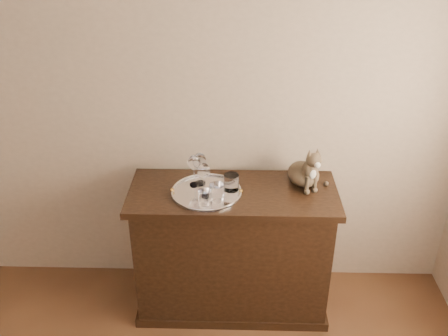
{
  "coord_description": "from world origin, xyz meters",
  "views": [
    {
      "loc": [
        0.61,
        -0.49,
        2.34
      ],
      "look_at": [
        0.55,
        1.95,
        0.99
      ],
      "focal_mm": 40.0,
      "sensor_mm": 36.0,
      "label": 1
    }
  ],
  "objects_px": {
    "wine_glass_b": "(200,168)",
    "wine_glass_a": "(194,170)",
    "wine_glass_d": "(204,179)",
    "tumbler_a": "(217,192)",
    "cat": "(304,164)",
    "tumbler_b": "(205,197)",
    "sideboard": "(232,250)",
    "tumbler_c": "(231,182)",
    "tray": "(207,193)"
  },
  "relations": [
    {
      "from": "sideboard",
      "to": "wine_glass_d",
      "type": "relative_size",
      "value": 6.24
    },
    {
      "from": "sideboard",
      "to": "tumbler_c",
      "type": "xyz_separation_m",
      "value": [
        -0.01,
        0.0,
        0.48
      ]
    },
    {
      "from": "wine_glass_d",
      "to": "tumbler_a",
      "type": "xyz_separation_m",
      "value": [
        0.08,
        -0.06,
        -0.05
      ]
    },
    {
      "from": "wine_glass_d",
      "to": "tumbler_c",
      "type": "relative_size",
      "value": 2.0
    },
    {
      "from": "wine_glass_b",
      "to": "tumbler_b",
      "type": "relative_size",
      "value": 2.43
    },
    {
      "from": "wine_glass_a",
      "to": "tumbler_a",
      "type": "relative_size",
      "value": 2.03
    },
    {
      "from": "wine_glass_b",
      "to": "tumbler_b",
      "type": "height_order",
      "value": "wine_glass_b"
    },
    {
      "from": "wine_glass_b",
      "to": "tumbler_a",
      "type": "xyz_separation_m",
      "value": [
        0.11,
        -0.17,
        -0.05
      ]
    },
    {
      "from": "wine_glass_d",
      "to": "tumbler_c",
      "type": "bearing_deg",
      "value": 16.58
    },
    {
      "from": "wine_glass_b",
      "to": "wine_glass_a",
      "type": "bearing_deg",
      "value": -148.87
    },
    {
      "from": "tumbler_b",
      "to": "cat",
      "type": "xyz_separation_m",
      "value": [
        0.56,
        0.24,
        0.09
      ]
    },
    {
      "from": "wine_glass_a",
      "to": "tumbler_b",
      "type": "distance_m",
      "value": 0.22
    },
    {
      "from": "tray",
      "to": "cat",
      "type": "bearing_deg",
      "value": 12.13
    },
    {
      "from": "tray",
      "to": "tumbler_b",
      "type": "xyz_separation_m",
      "value": [
        -0.0,
        -0.12,
        0.04
      ]
    },
    {
      "from": "tray",
      "to": "tumbler_c",
      "type": "distance_m",
      "value": 0.15
    },
    {
      "from": "sideboard",
      "to": "wine_glass_b",
      "type": "relative_size",
      "value": 6.11
    },
    {
      "from": "tumbler_b",
      "to": "cat",
      "type": "bearing_deg",
      "value": 22.9
    },
    {
      "from": "tray",
      "to": "cat",
      "type": "xyz_separation_m",
      "value": [
        0.55,
        0.12,
        0.13
      ]
    },
    {
      "from": "tray",
      "to": "wine_glass_b",
      "type": "distance_m",
      "value": 0.15
    },
    {
      "from": "wine_glass_a",
      "to": "wine_glass_d",
      "type": "distance_m",
      "value": 0.11
    },
    {
      "from": "tray",
      "to": "wine_glass_a",
      "type": "relative_size",
      "value": 2.1
    },
    {
      "from": "sideboard",
      "to": "tray",
      "type": "relative_size",
      "value": 3.0
    },
    {
      "from": "wine_glass_d",
      "to": "cat",
      "type": "bearing_deg",
      "value": 13.14
    },
    {
      "from": "tumbler_a",
      "to": "cat",
      "type": "relative_size",
      "value": 0.35
    },
    {
      "from": "wine_glass_d",
      "to": "cat",
      "type": "xyz_separation_m",
      "value": [
        0.57,
        0.13,
        0.03
      ]
    },
    {
      "from": "wine_glass_b",
      "to": "wine_glass_d",
      "type": "distance_m",
      "value": 0.12
    },
    {
      "from": "wine_glass_b",
      "to": "cat",
      "type": "xyz_separation_m",
      "value": [
        0.6,
        0.02,
        0.03
      ]
    },
    {
      "from": "sideboard",
      "to": "wine_glass_d",
      "type": "bearing_deg",
      "value": -165.09
    },
    {
      "from": "wine_glass_d",
      "to": "tumbler_c",
      "type": "xyz_separation_m",
      "value": [
        0.15,
        0.05,
        -0.05
      ]
    },
    {
      "from": "tumbler_c",
      "to": "wine_glass_d",
      "type": "bearing_deg",
      "value": -163.42
    },
    {
      "from": "wine_glass_b",
      "to": "cat",
      "type": "relative_size",
      "value": 0.73
    },
    {
      "from": "wine_glass_d",
      "to": "tumbler_a",
      "type": "bearing_deg",
      "value": -38.68
    },
    {
      "from": "sideboard",
      "to": "wine_glass_a",
      "type": "relative_size",
      "value": 6.3
    },
    {
      "from": "wine_glass_a",
      "to": "wine_glass_b",
      "type": "distance_m",
      "value": 0.04
    },
    {
      "from": "tray",
      "to": "wine_glass_b",
      "type": "bearing_deg",
      "value": 113.71
    },
    {
      "from": "wine_glass_a",
      "to": "tumbler_a",
      "type": "xyz_separation_m",
      "value": [
        0.14,
        -0.15,
        -0.05
      ]
    },
    {
      "from": "tumbler_a",
      "to": "tumbler_b",
      "type": "height_order",
      "value": "tumbler_a"
    },
    {
      "from": "tray",
      "to": "wine_glass_d",
      "type": "height_order",
      "value": "wine_glass_d"
    },
    {
      "from": "tray",
      "to": "tumbler_b",
      "type": "distance_m",
      "value": 0.12
    },
    {
      "from": "wine_glass_b",
      "to": "tumbler_c",
      "type": "distance_m",
      "value": 0.2
    },
    {
      "from": "wine_glass_b",
      "to": "tumbler_c",
      "type": "relative_size",
      "value": 2.05
    },
    {
      "from": "tumbler_b",
      "to": "wine_glass_a",
      "type": "bearing_deg",
      "value": 109.88
    },
    {
      "from": "tumbler_b",
      "to": "cat",
      "type": "relative_size",
      "value": 0.3
    },
    {
      "from": "tumbler_a",
      "to": "wine_glass_b",
      "type": "bearing_deg",
      "value": 121.32
    },
    {
      "from": "tray",
      "to": "wine_glass_d",
      "type": "xyz_separation_m",
      "value": [
        -0.01,
        -0.01,
        0.1
      ]
    },
    {
      "from": "wine_glass_d",
      "to": "tumbler_a",
      "type": "distance_m",
      "value": 0.11
    },
    {
      "from": "tray",
      "to": "wine_glass_a",
      "type": "distance_m",
      "value": 0.15
    },
    {
      "from": "sideboard",
      "to": "tumbler_a",
      "type": "bearing_deg",
      "value": -130.2
    },
    {
      "from": "sideboard",
      "to": "tumbler_b",
      "type": "relative_size",
      "value": 14.86
    },
    {
      "from": "tray",
      "to": "tumbler_a",
      "type": "xyz_separation_m",
      "value": [
        0.06,
        -0.07,
        0.05
      ]
    }
  ]
}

